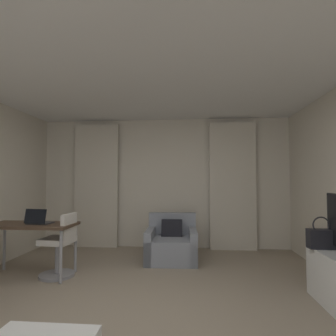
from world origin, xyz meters
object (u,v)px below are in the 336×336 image
at_px(armchair, 172,245).
at_px(desk_chair, 60,248).
at_px(handbag_primary, 321,238).
at_px(laptop, 39,221).
at_px(desk, 31,229).

xyz_separation_m(armchair, desk_chair, (-1.52, -0.93, 0.13)).
bearing_deg(armchair, handbag_primary, -36.91).
bearing_deg(desk_chair, handbag_primary, -7.56).
bearing_deg(armchair, laptop, -151.88).
distance_m(armchair, handbag_primary, 2.34).
bearing_deg(armchair, desk, -153.88).
bearing_deg(desk_chair, laptop, -172.61).
bearing_deg(handbag_primary, armchair, 143.09).
distance_m(desk, handbag_primary, 3.80).
bearing_deg(desk, laptop, -9.90).
xyz_separation_m(desk, handbag_primary, (3.78, -0.43, 0.02)).
height_order(armchair, desk_chair, desk_chair).
distance_m(desk, desk_chair, 0.50).
relative_size(desk, handbag_primary, 3.31).
xyz_separation_m(armchair, desk, (-1.94, -0.95, 0.41)).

